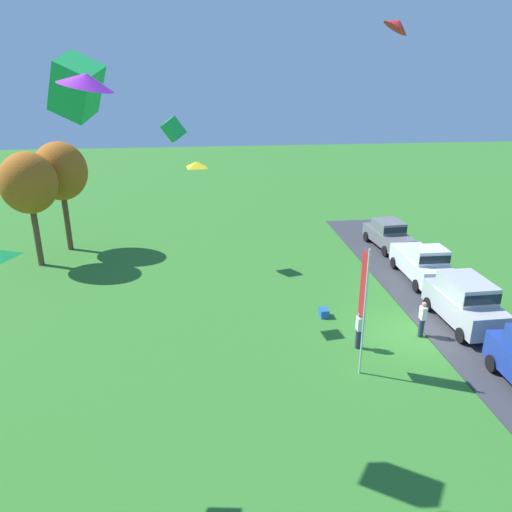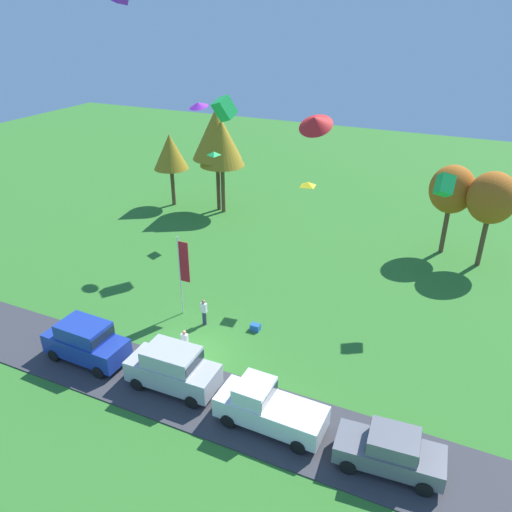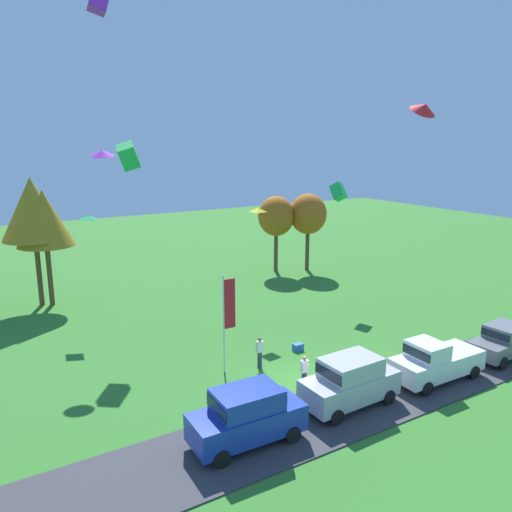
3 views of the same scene
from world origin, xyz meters
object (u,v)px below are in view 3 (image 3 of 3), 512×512
at_px(tree_left_of_center, 33,209).
at_px(kite_diamond_trailing_tail, 258,210).
at_px(car_suv_by_flagpole, 247,414).
at_px(tree_right_of_center, 276,216).
at_px(car_suv_mid_row, 350,380).
at_px(kite_delta_mid_center, 102,153).
at_px(person_on_lawn, 260,352).
at_px(car_pickup_far_end, 434,361).
at_px(person_beside_suv, 304,372).
at_px(flag_banner, 228,311).
at_px(kite_delta_topmost, 424,108).
at_px(kite_box_low_drifter, 128,156).
at_px(car_sedan_near_entrance, 503,340).
at_px(tree_far_right, 308,214).
at_px(kite_box_over_trees, 338,192).
at_px(kite_diamond_near_flag, 89,218).
at_px(cooler_box, 298,347).
at_px(tree_center_back, 44,219).

height_order(tree_left_of_center, kite_diamond_trailing_tail, tree_left_of_center).
bearing_deg(car_suv_by_flagpole, tree_right_of_center, 54.27).
relative_size(car_suv_mid_row, kite_delta_mid_center, 3.45).
bearing_deg(person_on_lawn, car_pickup_far_end, -41.28).
height_order(person_beside_suv, flag_banner, flag_banner).
relative_size(tree_right_of_center, kite_delta_topmost, 5.30).
relative_size(car_suv_mid_row, person_on_lawn, 2.71).
xyz_separation_m(car_suv_mid_row, tree_left_of_center, (-9.71, 22.54, 5.78)).
xyz_separation_m(car_suv_by_flagpole, kite_box_low_drifter, (0.53, 15.32, 9.56)).
xyz_separation_m(car_sedan_near_entrance, tree_far_right, (2.31, 21.13, 4.17)).
distance_m(person_on_lawn, flag_banner, 2.97).
height_order(kite_delta_mid_center, kite_box_over_trees, kite_delta_mid_center).
relative_size(car_suv_by_flagpole, car_pickup_far_end, 0.92).
bearing_deg(tree_left_of_center, kite_delta_mid_center, -68.66).
relative_size(tree_right_of_center, kite_box_low_drifter, 4.87).
relative_size(kite_box_low_drifter, kite_diamond_near_flag, 1.30).
height_order(tree_far_right, kite_box_over_trees, kite_box_over_trees).
distance_m(tree_right_of_center, flag_banner, 20.84).
bearing_deg(car_suv_by_flagpole, tree_left_of_center, 100.72).
height_order(tree_right_of_center, kite_delta_mid_center, kite_delta_mid_center).
bearing_deg(kite_box_over_trees, car_suv_mid_row, -127.60).
bearing_deg(cooler_box, kite_box_low_drifter, 125.88).
height_order(car_suv_mid_row, kite_delta_mid_center, kite_delta_mid_center).
relative_size(tree_left_of_center, kite_delta_mid_center, 6.93).
bearing_deg(person_beside_suv, kite_diamond_near_flag, 112.79).
bearing_deg(tree_center_back, person_on_lawn, -65.49).
relative_size(tree_center_back, kite_box_over_trees, 7.37).
distance_m(tree_far_right, kite_diamond_near_flag, 20.52).
bearing_deg(person_on_lawn, tree_left_of_center, 115.93).
xyz_separation_m(cooler_box, kite_box_low_drifter, (-6.52, 9.01, 10.65)).
bearing_deg(flag_banner, kite_box_over_trees, 28.93).
height_order(car_sedan_near_entrance, person_beside_suv, car_sedan_near_entrance).
bearing_deg(tree_right_of_center, car_sedan_near_entrance, -88.93).
bearing_deg(car_suv_by_flagpole, tree_far_right, 48.33).
height_order(car_suv_by_flagpole, person_on_lawn, car_suv_by_flagpole).
height_order(person_beside_suv, kite_box_low_drifter, kite_box_low_drifter).
distance_m(car_pickup_far_end, tree_far_right, 22.85).
xyz_separation_m(flag_banner, kite_diamond_trailing_tail, (5.51, 6.09, 4.07)).
height_order(person_on_lawn, flag_banner, flag_banner).
relative_size(person_beside_suv, kite_delta_mid_center, 1.27).
height_order(tree_right_of_center, kite_diamond_near_flag, kite_diamond_near_flag).
bearing_deg(person_beside_suv, car_sedan_near_entrance, -13.55).
height_order(tree_center_back, kite_diamond_near_flag, tree_center_back).
relative_size(tree_center_back, kite_diamond_trailing_tail, 9.43).
bearing_deg(tree_left_of_center, car_suv_by_flagpole, -79.28).
distance_m(person_on_lawn, cooler_box, 3.19).
height_order(person_beside_suv, person_on_lawn, same).
height_order(person_beside_suv, kite_box_over_trees, kite_box_over_trees).
bearing_deg(flag_banner, tree_center_back, 110.34).
relative_size(car_pickup_far_end, car_sedan_near_entrance, 1.11).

